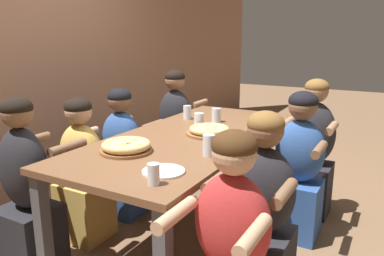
{
  "coord_description": "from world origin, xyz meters",
  "views": [
    {
      "loc": [
        -2.29,
        -1.28,
        1.49
      ],
      "look_at": [
        0.0,
        0.0,
        0.85
      ],
      "focal_mm": 35.0,
      "sensor_mm": 36.0,
      "label": 1
    }
  ],
  "objects_px": {
    "drinking_glass_c": "(154,176)",
    "pizza_board_main": "(209,131)",
    "diner_far_midleft": "(83,176)",
    "drinking_glass_b": "(187,113)",
    "diner_near_midleft": "(261,219)",
    "drinking_glass_e": "(199,120)",
    "diner_far_right": "(176,131)",
    "diner_far_center": "(123,158)",
    "empty_plate_b": "(164,171)",
    "diner_near_right": "(312,153)",
    "drinking_glass_a": "(216,116)",
    "empty_plate_a": "(266,119)",
    "diner_far_left": "(27,195)",
    "pizza_board_second": "(126,147)",
    "diner_near_midright": "(298,171)",
    "drinking_glass_d": "(209,146)"
  },
  "relations": [
    {
      "from": "drinking_glass_c",
      "to": "pizza_board_main",
      "type": "bearing_deg",
      "value": 10.94
    },
    {
      "from": "diner_far_midleft",
      "to": "drinking_glass_b",
      "type": "bearing_deg",
      "value": 64.65
    },
    {
      "from": "diner_near_midleft",
      "to": "drinking_glass_e",
      "type": "bearing_deg",
      "value": -42.1
    },
    {
      "from": "diner_far_right",
      "to": "diner_far_center",
      "type": "xyz_separation_m",
      "value": [
        -0.85,
        0.0,
        -0.05
      ]
    },
    {
      "from": "pizza_board_main",
      "to": "drinking_glass_b",
      "type": "xyz_separation_m",
      "value": [
        0.38,
        0.4,
        0.02
      ]
    },
    {
      "from": "empty_plate_b",
      "to": "diner_near_right",
      "type": "bearing_deg",
      "value": -15.78
    },
    {
      "from": "drinking_glass_e",
      "to": "diner_far_midleft",
      "type": "xyz_separation_m",
      "value": [
        -0.64,
        0.63,
        -0.36
      ]
    },
    {
      "from": "diner_far_center",
      "to": "diner_far_midleft",
      "type": "bearing_deg",
      "value": -90.0
    },
    {
      "from": "drinking_glass_a",
      "to": "diner_near_right",
      "type": "bearing_deg",
      "value": -62.53
    },
    {
      "from": "drinking_glass_b",
      "to": "drinking_glass_c",
      "type": "relative_size",
      "value": 1.11
    },
    {
      "from": "empty_plate_b",
      "to": "diner_far_center",
      "type": "relative_size",
      "value": 0.21
    },
    {
      "from": "drinking_glass_c",
      "to": "diner_near_right",
      "type": "xyz_separation_m",
      "value": [
        1.74,
        -0.39,
        -0.31
      ]
    },
    {
      "from": "empty_plate_a",
      "to": "diner_far_left",
      "type": "bearing_deg",
      "value": 148.82
    },
    {
      "from": "diner_near_midleft",
      "to": "drinking_glass_c",
      "type": "bearing_deg",
      "value": 48.91
    },
    {
      "from": "drinking_glass_b",
      "to": "empty_plate_a",
      "type": "bearing_deg",
      "value": -61.86
    },
    {
      "from": "empty_plate_b",
      "to": "drinking_glass_b",
      "type": "xyz_separation_m",
      "value": [
        1.18,
        0.54,
        0.05
      ]
    },
    {
      "from": "pizza_board_second",
      "to": "drinking_glass_b",
      "type": "height_order",
      "value": "drinking_glass_b"
    },
    {
      "from": "pizza_board_main",
      "to": "empty_plate_a",
      "type": "height_order",
      "value": "pizza_board_main"
    },
    {
      "from": "empty_plate_a",
      "to": "drinking_glass_e",
      "type": "xyz_separation_m",
      "value": [
        -0.53,
        0.37,
        0.05
      ]
    },
    {
      "from": "drinking_glass_e",
      "to": "diner_near_midright",
      "type": "relative_size",
      "value": 0.1
    },
    {
      "from": "empty_plate_a",
      "to": "diner_near_right",
      "type": "height_order",
      "value": "diner_near_right"
    },
    {
      "from": "diner_far_center",
      "to": "pizza_board_second",
      "type": "bearing_deg",
      "value": -48.0
    },
    {
      "from": "drinking_glass_a",
      "to": "drinking_glass_b",
      "type": "xyz_separation_m",
      "value": [
        -0.02,
        0.26,
        0.0
      ]
    },
    {
      "from": "diner_near_midright",
      "to": "diner_far_left",
      "type": "relative_size",
      "value": 0.98
    },
    {
      "from": "pizza_board_main",
      "to": "diner_far_left",
      "type": "height_order",
      "value": "diner_far_left"
    },
    {
      "from": "pizza_board_second",
      "to": "diner_near_midleft",
      "type": "xyz_separation_m",
      "value": [
        0.1,
        -0.84,
        -0.32
      ]
    },
    {
      "from": "pizza_board_second",
      "to": "drinking_glass_c",
      "type": "xyz_separation_m",
      "value": [
        -0.35,
        -0.45,
        0.01
      ]
    },
    {
      "from": "pizza_board_second",
      "to": "empty_plate_a",
      "type": "distance_m",
      "value": 1.39
    },
    {
      "from": "drinking_glass_b",
      "to": "diner_far_midleft",
      "type": "bearing_deg",
      "value": 154.65
    },
    {
      "from": "empty_plate_a",
      "to": "drinking_glass_a",
      "type": "distance_m",
      "value": 0.45
    },
    {
      "from": "diner_near_midright",
      "to": "drinking_glass_b",
      "type": "bearing_deg",
      "value": -3.53
    },
    {
      "from": "drinking_glass_b",
      "to": "diner_far_center",
      "type": "height_order",
      "value": "diner_far_center"
    },
    {
      "from": "diner_near_midright",
      "to": "empty_plate_b",
      "type": "bearing_deg",
      "value": 68.33
    },
    {
      "from": "pizza_board_second",
      "to": "diner_near_right",
      "type": "relative_size",
      "value": 0.28
    },
    {
      "from": "drinking_glass_e",
      "to": "diner_near_right",
      "type": "distance_m",
      "value": 1.02
    },
    {
      "from": "drinking_glass_b",
      "to": "drinking_glass_c",
      "type": "distance_m",
      "value": 1.47
    },
    {
      "from": "empty_plate_b",
      "to": "drinking_glass_c",
      "type": "height_order",
      "value": "drinking_glass_c"
    },
    {
      "from": "drinking_glass_a",
      "to": "drinking_glass_e",
      "type": "bearing_deg",
      "value": 170.63
    },
    {
      "from": "drinking_glass_b",
      "to": "drinking_glass_d",
      "type": "bearing_deg",
      "value": -142.92
    },
    {
      "from": "pizza_board_second",
      "to": "drinking_glass_e",
      "type": "relative_size",
      "value": 2.87
    },
    {
      "from": "diner_near_midright",
      "to": "diner_far_left",
      "type": "bearing_deg",
      "value": 42.47
    },
    {
      "from": "diner_far_right",
      "to": "diner_near_midright",
      "type": "relative_size",
      "value": 1.05
    },
    {
      "from": "drinking_glass_d",
      "to": "drinking_glass_e",
      "type": "height_order",
      "value": "drinking_glass_d"
    },
    {
      "from": "drinking_glass_b",
      "to": "diner_near_midleft",
      "type": "bearing_deg",
      "value": -132.27
    },
    {
      "from": "empty_plate_a",
      "to": "diner_far_right",
      "type": "height_order",
      "value": "diner_far_right"
    },
    {
      "from": "diner_far_left",
      "to": "pizza_board_main",
      "type": "bearing_deg",
      "value": 49.84
    },
    {
      "from": "drinking_glass_b",
      "to": "diner_far_left",
      "type": "height_order",
      "value": "diner_far_left"
    },
    {
      "from": "drinking_glass_c",
      "to": "diner_far_midleft",
      "type": "distance_m",
      "value": 1.16
    },
    {
      "from": "drinking_glass_d",
      "to": "drinking_glass_c",
      "type": "bearing_deg",
      "value": 176.83
    },
    {
      "from": "drinking_glass_d",
      "to": "diner_far_midleft",
      "type": "distance_m",
      "value": 1.08
    }
  ]
}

